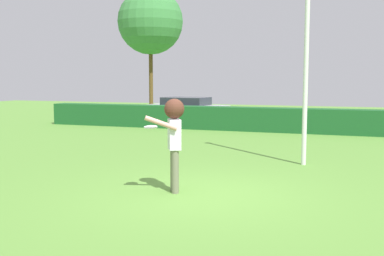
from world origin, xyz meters
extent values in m
plane|color=#60963B|center=(0.00, 0.00, 0.00)|extent=(60.00, 60.00, 0.00)
cylinder|color=#72735A|center=(-0.48, -0.04, 0.42)|extent=(0.14, 0.14, 0.84)
cylinder|color=#72735A|center=(-0.57, 0.13, 0.42)|extent=(0.14, 0.14, 0.84)
cube|color=silver|center=(-0.53, 0.04, 1.13)|extent=(0.38, 0.44, 0.58)
cylinder|color=tan|center=(-0.66, -0.30, 1.37)|extent=(0.58, 0.38, 0.30)
cylinder|color=tan|center=(-0.64, 0.25, 1.11)|extent=(0.09, 0.09, 0.62)
sphere|color=tan|center=(-0.53, 0.04, 1.59)|extent=(0.22, 0.22, 0.22)
sphere|color=#4D291E|center=(-0.53, 0.04, 1.62)|extent=(0.39, 0.39, 0.39)
cylinder|color=white|center=(-0.91, -0.21, 1.28)|extent=(0.26, 0.26, 0.05)
cylinder|color=silver|center=(1.51, 3.82, 3.00)|extent=(0.12, 0.12, 6.00)
cube|color=#1B5626|center=(0.00, 10.99, 0.49)|extent=(22.06, 0.90, 0.99)
cube|color=#B7B7BC|center=(-5.50, 13.98, 0.57)|extent=(4.35, 2.11, 0.55)
cube|color=#2D333D|center=(-5.50, 13.98, 1.05)|extent=(2.34, 1.77, 0.40)
cylinder|color=black|center=(-3.95, 14.69, 0.30)|extent=(0.61, 0.16, 0.60)
cylinder|color=black|center=(-4.12, 12.99, 0.30)|extent=(0.61, 0.16, 0.60)
cylinder|color=black|center=(-6.88, 14.98, 0.30)|extent=(0.61, 0.16, 0.60)
cylinder|color=black|center=(-7.05, 13.28, 0.30)|extent=(0.61, 0.16, 0.60)
cylinder|color=brown|center=(-9.93, 19.32, 2.28)|extent=(0.26, 0.26, 4.57)
sphere|color=#3C8340|center=(-9.93, 19.32, 5.82)|extent=(4.18, 4.18, 4.18)
camera|label=1|loc=(2.77, -8.13, 2.19)|focal=43.30mm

